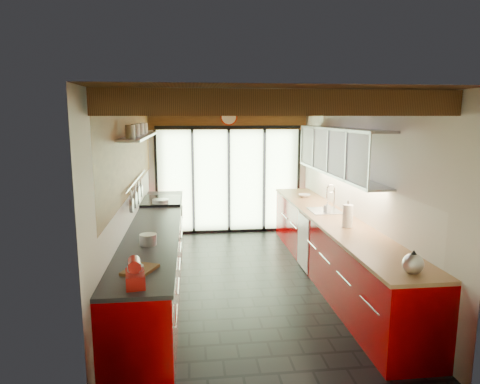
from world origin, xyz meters
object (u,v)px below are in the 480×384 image
Objects in this scene: stand_mixer at (135,274)px; soap_bottle at (327,207)px; paper_towel at (348,216)px; bowl at (304,196)px; kettle at (413,263)px.

soap_bottle is at bearing 44.72° from stand_mixer.
paper_towel reaches higher than bowl.
stand_mixer reaches higher than bowl.
kettle is at bearing -90.00° from paper_towel.
paper_towel is 2.14m from bowl.
kettle is at bearing -90.00° from soap_bottle.
paper_towel is at bearing -90.00° from soap_bottle.
soap_bottle is 1.31m from bowl.
stand_mixer reaches higher than kettle.
kettle is (2.54, -0.01, 0.00)m from stand_mixer.
paper_towel is 1.97× the size of soap_bottle.
stand_mixer is at bearing -135.28° from soap_bottle.
bowl is (-0.00, 3.83, -0.08)m from kettle.
kettle is 1.69m from paper_towel.
paper_towel is at bearing 90.00° from kettle.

